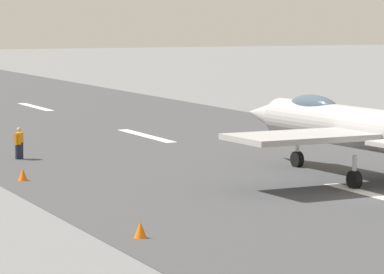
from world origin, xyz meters
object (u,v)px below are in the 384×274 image
object	(u,v)px
marker_cone_near	(140,230)
marker_cone_mid	(23,175)
fighter_jet	(361,126)
crew_person	(19,143)

from	to	relation	value
marker_cone_near	marker_cone_mid	xyz separation A→B (m)	(14.05, 0.00, 0.00)
fighter_jet	crew_person	distance (m)	17.66
marker_cone_near	marker_cone_mid	world-z (taller)	same
marker_cone_near	marker_cone_mid	distance (m)	14.05
crew_person	marker_cone_mid	world-z (taller)	crew_person
fighter_jet	marker_cone_mid	world-z (taller)	fighter_jet
marker_cone_mid	marker_cone_near	bearing A→B (deg)	180.00
crew_person	marker_cone_mid	size ratio (longest dim) A/B	2.92
fighter_jet	crew_person	world-z (taller)	fighter_jet
crew_person	fighter_jet	bearing A→B (deg)	-138.83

